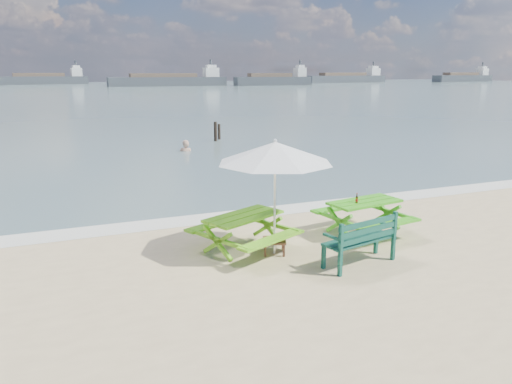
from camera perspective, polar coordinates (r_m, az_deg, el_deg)
name	(u,v)px	position (r m, az deg, el deg)	size (l,w,h in m)	color
sea	(77,92)	(92.37, -19.75, 10.67)	(300.00, 300.00, 0.00)	slate
foam_strip	(248,214)	(13.17, -0.91, -2.50)	(22.00, 0.90, 0.01)	silver
picnic_table_left	(244,234)	(10.36, -1.41, -4.86)	(2.29, 2.39, 0.80)	#5FAF1A
picnic_table_right	(364,218)	(11.71, 12.23, -2.97)	(1.94, 2.10, 0.80)	#38A018
park_bench	(359,250)	(9.97, 11.69, -6.46)	(1.63, 0.84, 0.96)	#104236
side_table	(274,246)	(10.36, 2.10, -6.19)	(0.61, 0.61, 0.31)	brown
patio_umbrella	(275,153)	(9.87, 2.20, 4.53)	(3.06, 3.06, 2.32)	silver
beer_bottle	(357,200)	(11.36, 11.43, -0.88)	(0.06, 0.06, 0.23)	brown
swimmer	(186,159)	(23.79, -8.00, 3.71)	(0.80, 0.67, 1.86)	tan
mooring_pilings	(217,133)	(27.08, -4.48, 6.69)	(0.56, 0.76, 1.24)	black
cargo_ships	(275,79)	(142.89, 2.22, 12.73)	(150.73, 36.85, 4.40)	#3A3F44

